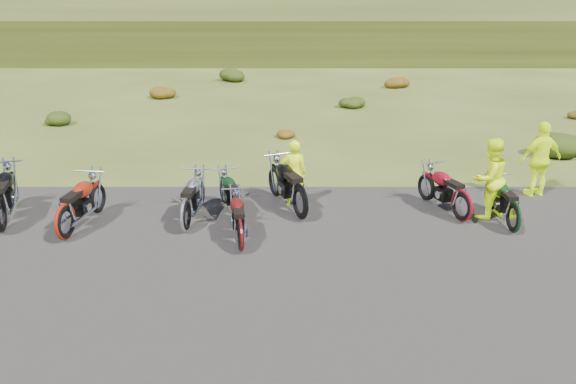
{
  "coord_description": "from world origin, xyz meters",
  "views": [
    {
      "loc": [
        -0.24,
        -9.78,
        4.88
      ],
      "look_at": [
        -0.24,
        1.15,
        0.92
      ],
      "focal_mm": 35.0,
      "sensor_mm": 36.0,
      "label": 1
    }
  ],
  "objects_px": {
    "motorcycle_3": "(187,232)",
    "person_middle": "(294,174)",
    "motorcycle_7": "(511,233)",
    "motorcycle_0": "(4,233)"
  },
  "relations": [
    {
      "from": "motorcycle_3",
      "to": "person_middle",
      "type": "bearing_deg",
      "value": -52.45
    },
    {
      "from": "motorcycle_3",
      "to": "motorcycle_7",
      "type": "height_order",
      "value": "motorcycle_3"
    },
    {
      "from": "motorcycle_7",
      "to": "motorcycle_3",
      "type": "bearing_deg",
      "value": 87.11
    },
    {
      "from": "motorcycle_0",
      "to": "motorcycle_7",
      "type": "height_order",
      "value": "motorcycle_0"
    },
    {
      "from": "motorcycle_7",
      "to": "motorcycle_0",
      "type": "bearing_deg",
      "value": 87.49
    },
    {
      "from": "motorcycle_0",
      "to": "motorcycle_3",
      "type": "xyz_separation_m",
      "value": [
        3.9,
        0.04,
        0.0
      ]
    },
    {
      "from": "motorcycle_7",
      "to": "person_middle",
      "type": "height_order",
      "value": "person_middle"
    },
    {
      "from": "person_middle",
      "to": "motorcycle_7",
      "type": "bearing_deg",
      "value": 161.16
    },
    {
      "from": "motorcycle_0",
      "to": "person_middle",
      "type": "height_order",
      "value": "person_middle"
    },
    {
      "from": "motorcycle_3",
      "to": "person_middle",
      "type": "height_order",
      "value": "person_middle"
    }
  ]
}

